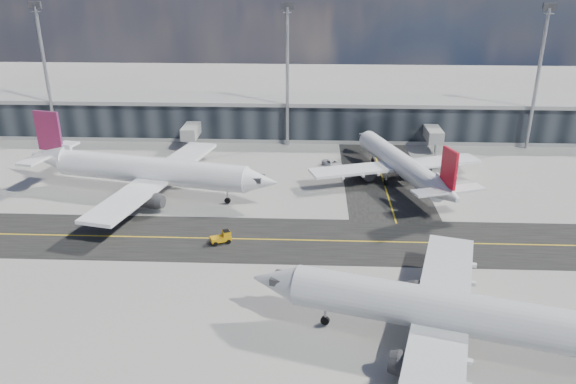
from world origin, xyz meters
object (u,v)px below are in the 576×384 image
service_van (333,164)px  airliner_redtail (401,164)px  airliner_near (460,314)px  airliner_af (148,170)px  baggage_tug (222,237)px

service_van → airliner_redtail: bearing=-69.6°
airliner_near → service_van: size_ratio=8.89×
service_van → airliner_near: bearing=-113.5°
airliner_af → airliner_redtail: (42.47, 7.12, -0.69)m
baggage_tug → service_van: 35.75m
airliner_af → airliner_near: airliner_af is taller
airliner_af → airliner_redtail: size_ratio=1.21×
airliner_near → service_van: airliner_near is taller
airliner_af → service_van: airliner_af is taller
airliner_af → baggage_tug: airliner_af is taller
airliner_redtail → baggage_tug: airliner_redtail is taller
airliner_redtail → baggage_tug: bearing=-157.2°
airliner_near → service_van: (-10.73, 53.89, -3.56)m
baggage_tug → service_van: (16.18, 31.88, -0.21)m
airliner_redtail → baggage_tug: size_ratio=11.75×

